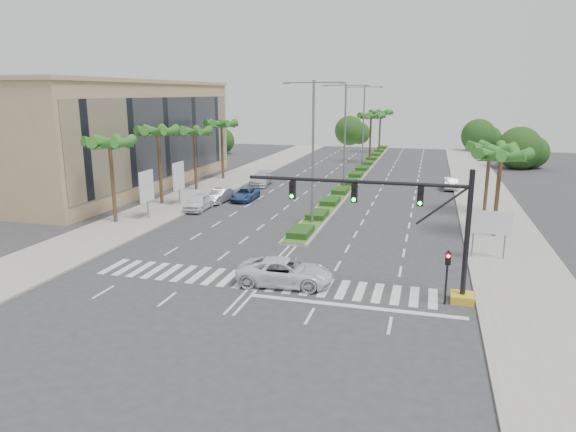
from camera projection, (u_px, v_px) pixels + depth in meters
name	position (u px, v px, depth m)	size (l,w,h in m)	color
ground	(260.00, 281.00, 30.70)	(160.00, 160.00, 0.00)	#333335
footpath_right	(494.00, 219.00, 45.45)	(6.00, 120.00, 0.15)	gray
footpath_left	(183.00, 201.00, 53.37)	(6.00, 120.00, 0.15)	gray
median	(361.00, 172.00, 72.82)	(2.20, 75.00, 0.20)	gray
median_grass	(361.00, 171.00, 72.80)	(1.80, 75.00, 0.04)	#386020
building	(121.00, 136.00, 60.43)	(12.00, 36.00, 12.00)	tan
signal_gantry	(423.00, 237.00, 27.47)	(12.60, 1.20, 7.20)	gold
pedestrian_signal	(447.00, 268.00, 26.82)	(0.28, 0.36, 3.00)	black
direction_sign	(490.00, 225.00, 34.09)	(2.70, 0.11, 3.40)	slate
billboard_near	(147.00, 187.00, 45.02)	(0.18, 2.10, 4.35)	slate
billboard_far	(179.00, 176.00, 50.64)	(0.18, 2.10, 4.35)	slate
palm_left_near	(110.00, 146.00, 42.80)	(4.57, 4.68, 7.55)	brown
palm_left_mid	(158.00, 134.00, 50.20)	(4.57, 4.68, 7.95)	brown
palm_left_far	(194.00, 134.00, 57.83)	(4.57, 4.68, 7.35)	brown
palm_left_end	(222.00, 126.00, 65.24)	(4.57, 4.68, 7.75)	brown
palm_right_near	(501.00, 158.00, 38.58)	(4.57, 4.68, 7.05)	brown
palm_right_far	(490.00, 151.00, 46.14)	(4.57, 4.68, 6.75)	brown
palm_median_a	(371.00, 118.00, 80.54)	(4.57, 4.68, 8.05)	brown
palm_median_b	(380.00, 114.00, 94.59)	(4.57, 4.68, 8.05)	brown
streetlight_near	(313.00, 145.00, 42.22)	(5.10, 0.25, 12.00)	slate
streetlight_mid	(345.00, 131.00, 57.21)	(5.10, 0.25, 12.00)	slate
streetlight_far	(364.00, 123.00, 72.19)	(5.10, 0.25, 12.00)	slate
car_parked_a	(199.00, 202.00, 49.21)	(1.84, 4.57, 1.56)	white
car_parked_b	(219.00, 196.00, 52.71)	(1.48, 4.23, 1.39)	silver
car_parked_c	(245.00, 194.00, 53.63)	(2.14, 4.65, 1.29)	navy
car_parked_d	(261.00, 179.00, 62.45)	(2.18, 5.36, 1.56)	silver
car_crossing	(285.00, 272.00, 30.00)	(2.59, 5.61, 1.56)	white
car_right	(450.00, 183.00, 59.84)	(1.57, 4.50, 1.48)	#B1B2B6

